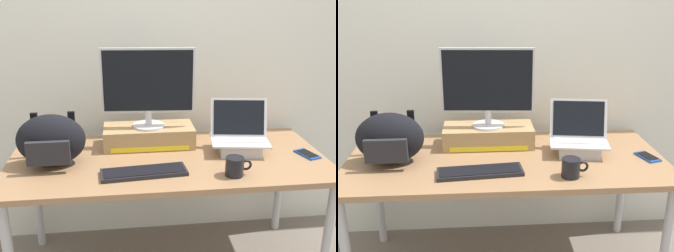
# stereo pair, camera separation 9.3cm
# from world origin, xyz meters

# --- Properties ---
(back_wall) EXTENTS (7.00, 0.10, 2.60)m
(back_wall) POSITION_xyz_m (0.00, 0.49, 1.30)
(back_wall) COLOR silver
(back_wall) RESTS_ON ground
(desk) EXTENTS (1.71, 0.77, 0.72)m
(desk) POSITION_xyz_m (0.00, 0.00, 0.65)
(desk) COLOR #99704C
(desk) RESTS_ON ground
(toner_box_yellow) EXTENTS (0.52, 0.23, 0.12)m
(toner_box_yellow) POSITION_xyz_m (-0.09, 0.19, 0.77)
(toner_box_yellow) COLOR #A88456
(toner_box_yellow) RESTS_ON desk
(desktop_monitor) EXTENTS (0.52, 0.18, 0.45)m
(desktop_monitor) POSITION_xyz_m (-0.09, 0.19, 1.07)
(desktop_monitor) COLOR silver
(desktop_monitor) RESTS_ON toner_box_yellow
(open_laptop) EXTENTS (0.34, 0.27, 0.28)m
(open_laptop) POSITION_xyz_m (0.41, 0.04, 0.78)
(open_laptop) COLOR #ADADB2
(open_laptop) RESTS_ON desk
(external_keyboard) EXTENTS (0.43, 0.17, 0.02)m
(external_keyboard) POSITION_xyz_m (-0.14, -0.19, 0.73)
(external_keyboard) COLOR black
(external_keyboard) RESTS_ON desk
(messenger_backpack) EXTENTS (0.35, 0.25, 0.27)m
(messenger_backpack) POSITION_xyz_m (-0.60, -0.02, 0.85)
(messenger_backpack) COLOR black
(messenger_backpack) RESTS_ON desk
(coffee_mug) EXTENTS (0.13, 0.09, 0.10)m
(coffee_mug) POSITION_xyz_m (0.30, -0.26, 0.76)
(coffee_mug) COLOR black
(coffee_mug) RESTS_ON desk
(cell_phone) EXTENTS (0.11, 0.16, 0.01)m
(cell_phone) POSITION_xyz_m (0.76, -0.06, 0.72)
(cell_phone) COLOR #19479E
(cell_phone) RESTS_ON desk
(plush_toy) EXTENTS (0.10, 0.10, 0.10)m
(plush_toy) POSITION_xyz_m (-0.56, 0.24, 0.77)
(plush_toy) COLOR #2393CC
(plush_toy) RESTS_ON desk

